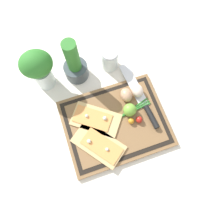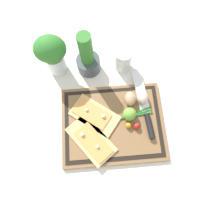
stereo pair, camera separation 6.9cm
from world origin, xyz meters
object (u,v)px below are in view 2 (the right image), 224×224
Objects in this scene: knife at (146,113)px; egg_pink at (142,97)px; sauce_jar at (123,61)px; herb_pot at (88,59)px; herb_glass at (52,53)px; cherry_tomato_yellow at (128,125)px; lime at (130,114)px; egg_brown at (130,99)px; cherry_tomato_red at (137,126)px; pizza_slice_near at (91,140)px; pizza_slice_far at (94,115)px.

knife is 5.30× the size of egg_pink.
egg_pink is 0.58× the size of sauce_jar.
herb_pot is 0.14m from herb_glass.
knife is at bearing 29.92° from cherry_tomato_yellow.
egg_brown is at bearing 81.59° from lime.
egg_pink reaches higher than cherry_tomato_yellow.
cherry_tomato_red reaches higher than knife.
cherry_tomato_yellow is at bearing -63.46° from herb_pot.
egg_pink is 0.13m from cherry_tomato_yellow.
pizza_slice_near is at bearing -115.36° from sauce_jar.
herb_glass reaches higher than pizza_slice_near.
pizza_slice_far is at bearing 157.03° from cherry_tomato_yellow.
egg_pink reaches higher than knife.
herb_glass is (-0.28, 0.25, 0.07)m from lime.
pizza_slice_far is 0.29m from herb_glass.
herb_glass is (-0.13, 0.33, 0.10)m from pizza_slice_near.
lime is at bearing 116.55° from cherry_tomato_red.
sauce_jar is 0.51× the size of herb_glass.
egg_brown is at bearing 96.74° from cherry_tomato_red.
lime is 0.51× the size of sauce_jar.
pizza_slice_near is 0.18m from lime.
sauce_jar reaches higher than cherry_tomato_red.
egg_pink is 1.13× the size of lime.
herb_pot is (-0.22, 0.24, 0.05)m from knife.
lime is 0.05m from cherry_tomato_red.
egg_brown is 1.13× the size of lime.
sauce_jar reaches higher than egg_pink.
sauce_jar is (0.15, 0.32, 0.02)m from pizza_slice_near.
pizza_slice_near is 1.01× the size of herb_pot.
egg_pink is at bearing 15.38° from pizza_slice_far.
pizza_slice_far is 1.06× the size of herb_glass.
cherry_tomato_red is 0.29m from sauce_jar.
cherry_tomato_yellow is at bearing -150.08° from knife.
egg_brown is 2.54× the size of cherry_tomato_yellow.
cherry_tomato_yellow is (-0.08, -0.04, 0.00)m from knife.
sauce_jar is (0.15, -0.00, -0.03)m from herb_pot.
herb_pot is (0.01, 0.33, 0.05)m from pizza_slice_near.
pizza_slice_near is at bearing -167.18° from cherry_tomato_red.
pizza_slice_near is 3.71× the size of egg_brown.
knife is 0.07m from lime.
egg_pink is 2.29× the size of cherry_tomato_red.
pizza_slice_near is 4.18× the size of lime.
sauce_jar is at bearing 109.46° from egg_pink.
sauce_jar reaches higher than lime.
egg_brown is at bearing 133.71° from knife.
herb_glass is at bearing 138.74° from lime.
pizza_slice_far is at bearing 176.87° from knife.
lime is at bearing -130.04° from egg_pink.
herb_pot is 1.09× the size of herb_glass.
egg_brown is at bearing 18.61° from pizza_slice_far.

